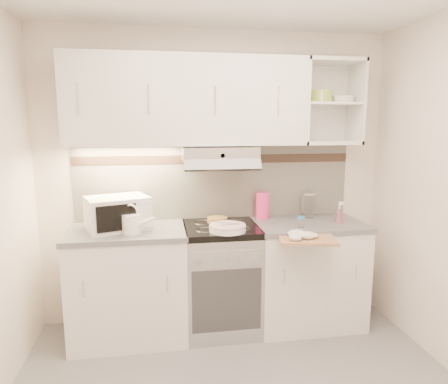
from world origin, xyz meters
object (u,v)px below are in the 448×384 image
Objects in this scene: microwave at (117,213)px; cutting_board at (306,238)px; electric_range at (221,278)px; watering_can at (132,223)px; glass_jar at (308,205)px; plate_stack at (228,228)px; pink_pitcher at (262,205)px; spray_bottle at (339,214)px.

microwave is 1.48m from cutting_board.
cutting_board is at bearing -30.46° from electric_range.
watering_can is 1.54m from glass_jar.
plate_stack is 0.87m from glass_jar.
electric_range is at bearing 35.26° from watering_can.
watering_can is 1.15× the size of glass_jar.
glass_jar is (0.81, 0.17, 0.56)m from electric_range.
plate_stack is at bearing -82.46° from electric_range.
glass_jar is 0.58m from cutting_board.
glass_jar reaches higher than electric_range.
pink_pitcher is 1.21× the size of spray_bottle.
glass_jar reaches higher than cutting_board.
pink_pitcher is 0.65m from spray_bottle.
plate_stack is at bearing 20.74° from watering_can.
pink_pitcher is (0.40, 0.20, 0.57)m from electric_range.
plate_stack is 0.98m from spray_bottle.
electric_range is at bearing -161.31° from spray_bottle.
plate_stack is 1.48× the size of spray_bottle.
cutting_board is (1.42, -0.38, -0.16)m from microwave.
glass_jar is at bearing 11.68° from electric_range.
microwave reaches higher than cutting_board.
plate_stack is at bearing -150.86° from spray_bottle.
plate_stack is 1.26× the size of glass_jar.
watering_can is at bearing -71.67° from microwave.
microwave is 0.21m from watering_can.
watering_can is (0.12, -0.16, -0.05)m from microwave.
electric_range is 1.00m from glass_jar.
glass_jar is at bearing -24.75° from pink_pitcher.
glass_jar is at bearing 23.82° from plate_stack.
watering_can is 1.32m from cutting_board.
watering_can reaches higher than glass_jar.
spray_bottle is at bearing -22.69° from microwave.
microwave is 2.42× the size of glass_jar.
electric_range is 2.16× the size of cutting_board.
cutting_board is at bearing -90.37° from pink_pitcher.
pink_pitcher reaches higher than glass_jar.
watering_can reaches higher than cutting_board.
glass_jar is 0.54× the size of cutting_board.
plate_stack is 1.22× the size of pink_pitcher.
plate_stack reaches higher than cutting_board.
watering_can is 0.91× the size of plate_stack.
pink_pitcher is at bearing 175.47° from glass_jar.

